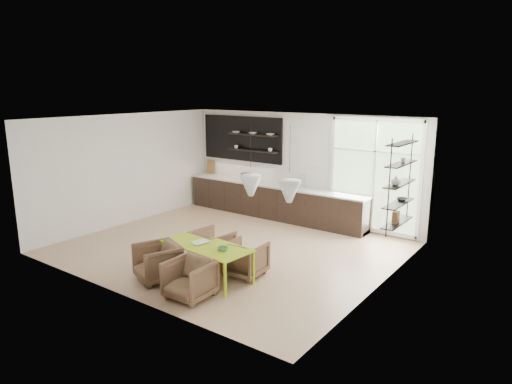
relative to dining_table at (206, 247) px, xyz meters
name	(u,v)px	position (x,y,z in m)	size (l,w,h in m)	color
room	(279,180)	(-0.11, 2.67, 0.84)	(7.02, 6.01, 2.91)	tan
kitchen_run	(272,196)	(-1.39, 4.26, -0.02)	(5.54, 0.69, 2.75)	black
right_shelving	(399,186)	(2.67, 2.75, 1.03)	(0.26, 1.22, 1.90)	black
dining_table	(206,247)	(0.00, 0.00, 0.00)	(1.88, 0.97, 0.66)	#A1C419
armchair_back_left	(213,246)	(-0.43, 0.67, -0.27)	(0.74, 0.76, 0.69)	brown
armchair_back_right	(245,259)	(0.52, 0.53, -0.28)	(0.72, 0.74, 0.67)	brown
armchair_front_left	(158,262)	(-0.67, -0.62, -0.26)	(0.76, 0.78, 0.71)	brown
armchair_front_right	(190,279)	(0.35, -0.81, -0.28)	(0.73, 0.75, 0.68)	brown
wire_stool	(175,246)	(-1.15, 0.31, -0.32)	(0.37, 0.37, 0.46)	black
table_book	(197,241)	(-0.27, 0.04, 0.06)	(0.24, 0.32, 0.03)	white
table_bowl	(223,249)	(0.45, -0.05, 0.08)	(0.20, 0.20, 0.06)	#4B7F50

